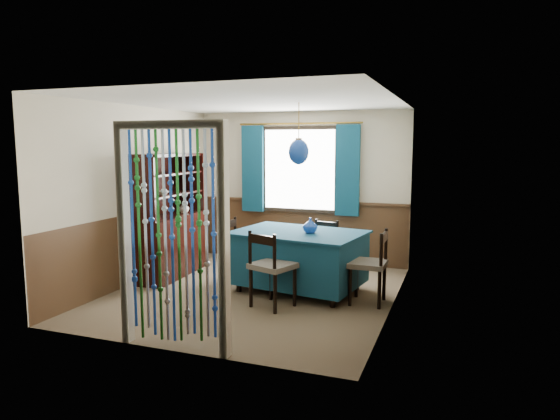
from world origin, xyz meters
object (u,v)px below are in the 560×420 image
at_px(chair_far, 322,248).
at_px(sideboard, 169,234).
at_px(chair_left, 238,248).
at_px(vase_sideboard, 184,207).
at_px(chair_near, 271,267).
at_px(pendant_lamp, 299,152).
at_px(vase_table, 310,226).
at_px(dining_table, 298,257).
at_px(chair_right, 370,265).
at_px(bowl_shelf, 162,193).

relative_size(chair_far, sideboard, 0.47).
xyz_separation_m(chair_left, vase_sideboard, (-1.03, 0.26, 0.52)).
xyz_separation_m(chair_near, pendant_lamp, (0.09, 0.77, 1.37)).
relative_size(chair_near, vase_table, 5.11).
xyz_separation_m(dining_table, chair_right, (1.00, -0.20, 0.03)).
bearing_deg(chair_near, vase_table, 89.90).
xyz_separation_m(chair_left, vase_table, (1.14, -0.20, 0.42)).
distance_m(chair_far, vase_sideboard, 2.22).
distance_m(sideboard, pendant_lamp, 2.40).
height_order(chair_left, sideboard, sideboard).
height_order(chair_right, sideboard, sideboard).
distance_m(chair_near, chair_far, 1.52).
relative_size(vase_table, bowl_shelf, 0.81).
distance_m(chair_right, bowl_shelf, 3.10).
relative_size(chair_left, vase_sideboard, 5.02).
bearing_deg(vase_sideboard, chair_far, 8.22).
relative_size(chair_near, chair_right, 1.02).
distance_m(sideboard, vase_sideboard, 0.50).
distance_m(chair_near, pendant_lamp, 1.57).
xyz_separation_m(dining_table, bowl_shelf, (-2.00, -0.17, 0.81)).
bearing_deg(vase_table, dining_table, 168.17).
height_order(chair_near, chair_far, chair_near).
xyz_separation_m(dining_table, sideboard, (-2.06, 0.09, 0.16)).
height_order(chair_right, vase_table, vase_table).
bearing_deg(chair_near, vase_sideboard, 167.79).
bearing_deg(vase_sideboard, chair_right, -11.79).
bearing_deg(chair_near, chair_left, 152.82).
height_order(dining_table, chair_far, chair_far).
bearing_deg(chair_right, dining_table, 78.81).
bearing_deg(dining_table, vase_sideboard, 176.56).
bearing_deg(pendant_lamp, chair_left, 170.17).
height_order(chair_right, pendant_lamp, pendant_lamp).
distance_m(chair_right, vase_table, 0.94).
relative_size(dining_table, sideboard, 1.00).
bearing_deg(chair_far, vase_sideboard, 16.90).
relative_size(chair_left, bowl_shelf, 3.95).
distance_m(sideboard, bowl_shelf, 0.70).
height_order(chair_far, chair_right, chair_right).
distance_m(chair_near, chair_right, 1.23).
bearing_deg(bowl_shelf, chair_near, -17.44).
relative_size(chair_near, vase_sideboard, 5.25).
relative_size(chair_right, vase_table, 5.00).
distance_m(dining_table, sideboard, 2.07).
height_order(chair_left, bowl_shelf, bowl_shelf).
distance_m(pendant_lamp, bowl_shelf, 2.09).
distance_m(dining_table, vase_table, 0.47).
relative_size(chair_right, sideboard, 0.51).
height_order(chair_near, vase_sideboard, vase_sideboard).
relative_size(chair_far, vase_sideboard, 4.74).
distance_m(chair_near, vase_sideboard, 2.30).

